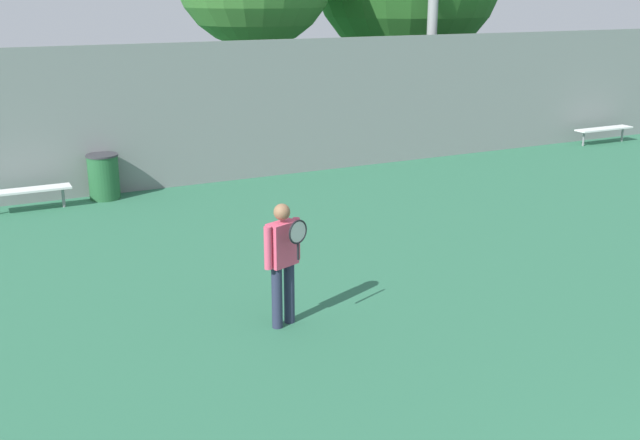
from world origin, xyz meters
The scene contains 5 objects.
tennis_player centered at (-2.26, 6.56, 0.94)m, with size 0.57×0.49×1.65m.
bench_courtside_near centered at (-4.67, 13.70, 0.41)m, with size 1.66×0.40×0.45m.
bench_courtside_far centered at (10.90, 13.70, 0.41)m, with size 1.89×0.40×0.45m.
trash_bin centered at (-3.12, 13.99, 0.48)m, with size 0.67×0.67×0.95m.
back_fence centered at (0.00, 14.33, 1.58)m, with size 32.99×0.06×3.15m.
Camera 1 is at (-5.83, -1.71, 4.20)m, focal length 42.00 mm.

